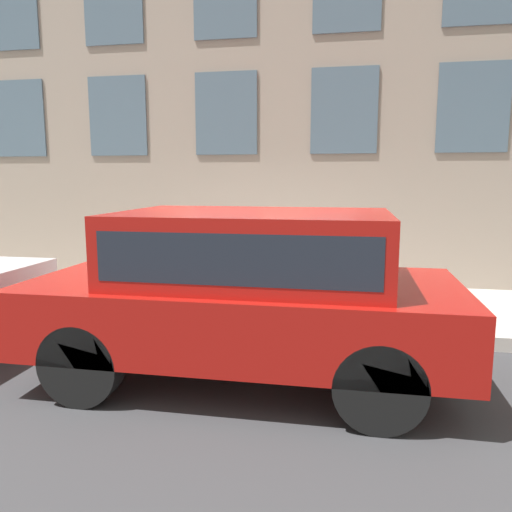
# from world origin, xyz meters

# --- Properties ---
(ground_plane) EXTENTS (80.00, 80.00, 0.00)m
(ground_plane) POSITION_xyz_m (0.00, 0.00, 0.00)
(ground_plane) COLOR #38383A
(sidewalk) EXTENTS (2.74, 60.00, 0.18)m
(sidewalk) POSITION_xyz_m (1.37, 0.00, 0.09)
(sidewalk) COLOR #B2ADA3
(sidewalk) RESTS_ON ground_plane
(fire_hydrant) EXTENTS (0.30, 0.43, 0.78)m
(fire_hydrant) POSITION_xyz_m (0.65, -0.32, 0.58)
(fire_hydrant) COLOR gray
(fire_hydrant) RESTS_ON sidewalk
(person) EXTENTS (0.31, 0.21, 1.30)m
(person) POSITION_xyz_m (0.86, 0.54, 0.95)
(person) COLOR #232328
(person) RESTS_ON sidewalk
(parked_truck_red_near) EXTENTS (2.00, 4.22, 1.71)m
(parked_truck_red_near) POSITION_xyz_m (-1.29, -0.20, 0.99)
(parked_truck_red_near) COLOR black
(parked_truck_red_near) RESTS_ON ground_plane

